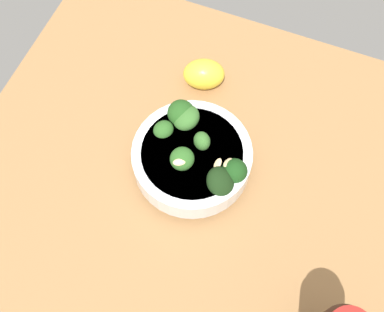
% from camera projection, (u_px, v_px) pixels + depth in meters
% --- Properties ---
extents(ground_plane, '(0.68, 0.68, 0.04)m').
position_uv_depth(ground_plane, '(181.00, 187.00, 0.79)').
color(ground_plane, '#996D42').
extents(bowl_of_broccoli, '(0.18, 0.19, 0.08)m').
position_uv_depth(bowl_of_broccoli, '(193.00, 156.00, 0.75)').
color(bowl_of_broccoli, white).
rests_on(bowl_of_broccoli, ground_plane).
extents(lemon_wedge, '(0.07, 0.08, 0.05)m').
position_uv_depth(lemon_wedge, '(204.00, 74.00, 0.83)').
color(lemon_wedge, yellow).
rests_on(lemon_wedge, ground_plane).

